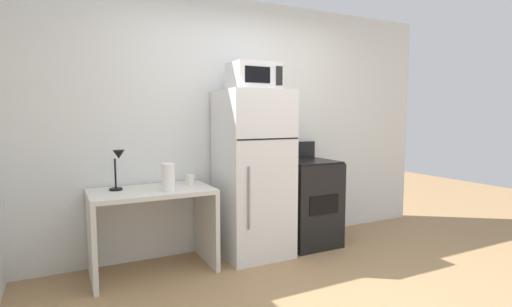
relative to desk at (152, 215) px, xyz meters
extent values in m
cube|color=silver|center=(0.99, 0.37, 0.79)|extent=(5.00, 0.10, 2.60)
cube|color=silver|center=(0.00, 0.00, 0.22)|extent=(1.05, 0.60, 0.04)
cube|color=silver|center=(-0.51, 0.00, -0.16)|extent=(0.04, 0.60, 0.71)
cube|color=silver|center=(0.51, 0.00, -0.16)|extent=(0.04, 0.60, 0.71)
cylinder|color=black|center=(-0.29, 0.10, 0.24)|extent=(0.11, 0.11, 0.02)
cylinder|color=black|center=(-0.29, 0.10, 0.38)|extent=(0.02, 0.02, 0.26)
cone|color=black|center=(-0.26, 0.08, 0.55)|extent=(0.10, 0.10, 0.08)
cylinder|color=white|center=(0.11, -0.14, 0.36)|extent=(0.11, 0.11, 0.24)
cylinder|color=white|center=(0.37, 0.07, 0.28)|extent=(0.08, 0.08, 0.09)
cube|color=white|center=(1.00, -0.01, 0.31)|extent=(0.65, 0.63, 1.65)
cube|color=black|center=(1.00, -0.33, 0.67)|extent=(0.64, 0.00, 0.01)
cylinder|color=gray|center=(0.79, -0.34, 0.14)|extent=(0.02, 0.02, 0.58)
cube|color=silver|center=(1.00, -0.03, 1.26)|extent=(0.46, 0.34, 0.26)
cube|color=black|center=(0.95, -0.21, 1.26)|extent=(0.26, 0.01, 0.15)
cube|color=black|center=(1.18, -0.21, 1.26)|extent=(0.07, 0.01, 0.18)
cube|color=black|center=(1.66, 0.00, -0.06)|extent=(0.56, 0.60, 0.90)
cube|color=black|center=(1.66, 0.00, 0.40)|extent=(0.54, 0.58, 0.02)
cube|color=black|center=(1.66, 0.28, 0.50)|extent=(0.56, 0.04, 0.18)
cube|color=black|center=(1.66, -0.30, -0.02)|extent=(0.36, 0.01, 0.20)
camera|label=1|loc=(-0.72, -3.42, 0.89)|focal=27.17mm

